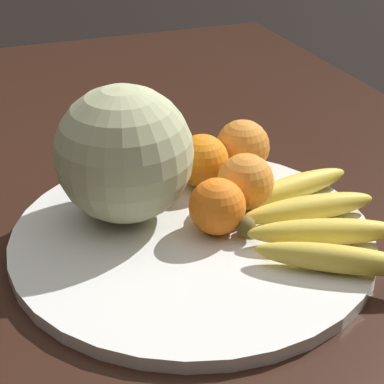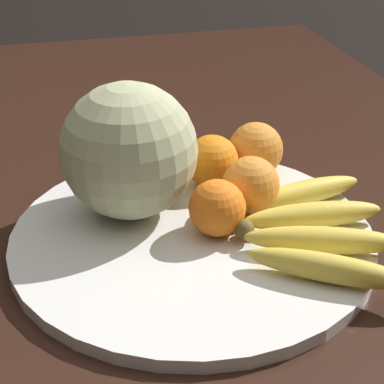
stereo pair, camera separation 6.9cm
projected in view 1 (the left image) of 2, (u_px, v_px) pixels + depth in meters
kitchen_table at (205, 302)px, 0.78m from camera, size 1.69×0.94×0.77m
fruit_bowl at (192, 236)px, 0.72m from camera, size 0.41×0.41×0.02m
melon at (124, 154)px, 0.71m from camera, size 0.16×0.16×0.16m
banana_bunch at (313, 220)px, 0.71m from camera, size 0.23×0.19×0.03m
orange_front_left at (217, 206)px, 0.70m from camera, size 0.06×0.06×0.06m
orange_front_right at (242, 147)px, 0.83m from camera, size 0.07×0.07×0.07m
orange_mid_center at (202, 161)px, 0.80m from camera, size 0.07×0.07×0.07m
orange_back_left at (245, 182)px, 0.75m from camera, size 0.07×0.07×0.07m
produce_tag at (274, 219)px, 0.74m from camera, size 0.08×0.05×0.00m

